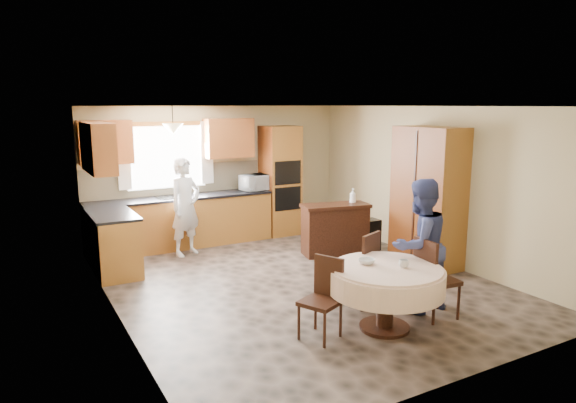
% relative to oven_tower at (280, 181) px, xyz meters
% --- Properties ---
extents(floor, '(5.00, 6.00, 0.01)m').
position_rel_oven_tower_xyz_m(floor, '(-1.15, -2.69, -1.06)').
color(floor, brown).
rests_on(floor, ground).
extents(ceiling, '(5.00, 6.00, 0.01)m').
position_rel_oven_tower_xyz_m(ceiling, '(-1.15, -2.69, 1.44)').
color(ceiling, white).
rests_on(ceiling, wall_back).
extents(wall_back, '(5.00, 0.02, 2.50)m').
position_rel_oven_tower_xyz_m(wall_back, '(-1.15, 0.31, 0.19)').
color(wall_back, tan).
rests_on(wall_back, floor).
extents(wall_front, '(5.00, 0.02, 2.50)m').
position_rel_oven_tower_xyz_m(wall_front, '(-1.15, -5.69, 0.19)').
color(wall_front, tan).
rests_on(wall_front, floor).
extents(wall_left, '(0.02, 6.00, 2.50)m').
position_rel_oven_tower_xyz_m(wall_left, '(-3.65, -2.69, 0.19)').
color(wall_left, tan).
rests_on(wall_left, floor).
extents(wall_right, '(0.02, 6.00, 2.50)m').
position_rel_oven_tower_xyz_m(wall_right, '(1.35, -2.69, 0.19)').
color(wall_right, tan).
rests_on(wall_right, floor).
extents(window, '(1.40, 0.03, 1.10)m').
position_rel_oven_tower_xyz_m(window, '(-2.15, 0.29, 0.54)').
color(window, white).
rests_on(window, wall_back).
extents(curtain_left, '(0.22, 0.02, 1.15)m').
position_rel_oven_tower_xyz_m(curtain_left, '(-2.90, 0.24, 0.59)').
color(curtain_left, white).
rests_on(curtain_left, wall_back).
extents(curtain_right, '(0.22, 0.02, 1.15)m').
position_rel_oven_tower_xyz_m(curtain_right, '(-1.40, 0.24, 0.59)').
color(curtain_right, white).
rests_on(curtain_right, wall_back).
extents(base_cab_back, '(3.30, 0.60, 0.88)m').
position_rel_oven_tower_xyz_m(base_cab_back, '(-2.00, 0.01, -0.62)').
color(base_cab_back, '#BF8632').
rests_on(base_cab_back, floor).
extents(counter_back, '(3.30, 0.64, 0.04)m').
position_rel_oven_tower_xyz_m(counter_back, '(-2.00, 0.01, -0.16)').
color(counter_back, black).
rests_on(counter_back, base_cab_back).
extents(base_cab_left, '(0.60, 1.20, 0.88)m').
position_rel_oven_tower_xyz_m(base_cab_left, '(-3.35, -0.89, -0.62)').
color(base_cab_left, '#BF8632').
rests_on(base_cab_left, floor).
extents(counter_left, '(0.64, 1.20, 0.04)m').
position_rel_oven_tower_xyz_m(counter_left, '(-3.35, -0.89, -0.16)').
color(counter_left, black).
rests_on(counter_left, base_cab_left).
extents(backsplash, '(3.30, 0.02, 0.55)m').
position_rel_oven_tower_xyz_m(backsplash, '(-2.00, 0.30, 0.12)').
color(backsplash, tan).
rests_on(backsplash, wall_back).
extents(wall_cab_left, '(0.85, 0.33, 0.72)m').
position_rel_oven_tower_xyz_m(wall_cab_left, '(-3.20, 0.15, 0.85)').
color(wall_cab_left, '#C16630').
rests_on(wall_cab_left, wall_back).
extents(wall_cab_right, '(0.90, 0.33, 0.72)m').
position_rel_oven_tower_xyz_m(wall_cab_right, '(-1.00, 0.15, 0.85)').
color(wall_cab_right, '#C16630').
rests_on(wall_cab_right, wall_back).
extents(wall_cab_side, '(0.33, 1.20, 0.72)m').
position_rel_oven_tower_xyz_m(wall_cab_side, '(-3.48, -0.89, 0.85)').
color(wall_cab_side, '#C16630').
rests_on(wall_cab_side, wall_left).
extents(oven_tower, '(0.66, 0.62, 2.12)m').
position_rel_oven_tower_xyz_m(oven_tower, '(0.00, 0.00, 0.00)').
color(oven_tower, '#BF8632').
rests_on(oven_tower, floor).
extents(oven_upper, '(0.56, 0.01, 0.45)m').
position_rel_oven_tower_xyz_m(oven_upper, '(0.00, -0.31, 0.19)').
color(oven_upper, black).
rests_on(oven_upper, oven_tower).
extents(oven_lower, '(0.56, 0.01, 0.45)m').
position_rel_oven_tower_xyz_m(oven_lower, '(0.00, -0.31, -0.31)').
color(oven_lower, black).
rests_on(oven_lower, oven_tower).
extents(pendant, '(0.36, 0.36, 0.18)m').
position_rel_oven_tower_xyz_m(pendant, '(-2.15, -0.19, 1.06)').
color(pendant, beige).
rests_on(pendant, ceiling).
extents(sideboard, '(1.21, 0.70, 0.81)m').
position_rel_oven_tower_xyz_m(sideboard, '(0.14, -1.72, -0.65)').
color(sideboard, '#3A1B0F').
rests_on(sideboard, floor).
extents(space_heater, '(0.40, 0.28, 0.54)m').
position_rel_oven_tower_xyz_m(space_heater, '(0.78, -1.79, -0.79)').
color(space_heater, black).
rests_on(space_heater, floor).
extents(cupboard, '(0.57, 1.15, 2.19)m').
position_rel_oven_tower_xyz_m(cupboard, '(1.07, -2.90, 0.03)').
color(cupboard, '#BF8632').
rests_on(cupboard, floor).
extents(dining_table, '(1.30, 1.30, 0.74)m').
position_rel_oven_tower_xyz_m(dining_table, '(-1.06, -4.48, -0.49)').
color(dining_table, '#3A1B0F').
rests_on(dining_table, floor).
extents(chair_left, '(0.51, 0.51, 0.89)m').
position_rel_oven_tower_xyz_m(chair_left, '(-1.77, -4.28, -0.57)').
color(chair_left, '#3A1B0F').
rests_on(chair_left, floor).
extents(chair_back, '(0.54, 0.54, 0.96)m').
position_rel_oven_tower_xyz_m(chair_back, '(-0.85, -3.78, -0.53)').
color(chair_back, '#3A1B0F').
rests_on(chair_back, floor).
extents(chair_right, '(0.46, 0.46, 0.98)m').
position_rel_oven_tower_xyz_m(chair_right, '(-0.38, -4.50, -0.52)').
color(chair_right, '#3A1B0F').
rests_on(chair_right, floor).
extents(framed_picture, '(0.06, 0.64, 0.53)m').
position_rel_oven_tower_xyz_m(framed_picture, '(1.32, -2.28, 0.55)').
color(framed_picture, gold).
rests_on(framed_picture, wall_right).
extents(microwave, '(0.59, 0.46, 0.30)m').
position_rel_oven_tower_xyz_m(microwave, '(-0.55, -0.04, 0.01)').
color(microwave, silver).
rests_on(microwave, counter_back).
extents(person_sink, '(0.72, 0.61, 1.66)m').
position_rel_oven_tower_xyz_m(person_sink, '(-2.09, -0.51, -0.23)').
color(person_sink, silver).
rests_on(person_sink, floor).
extents(person_dining, '(0.83, 0.66, 1.65)m').
position_rel_oven_tower_xyz_m(person_dining, '(-0.35, -4.23, -0.23)').
color(person_dining, navy).
rests_on(person_dining, floor).
extents(bowl_sideboard, '(0.24, 0.24, 0.05)m').
position_rel_oven_tower_xyz_m(bowl_sideboard, '(-0.23, -1.72, -0.22)').
color(bowl_sideboard, '#B2B2B2').
rests_on(bowl_sideboard, sideboard).
extents(bottle_sideboard, '(0.14, 0.14, 0.30)m').
position_rel_oven_tower_xyz_m(bottle_sideboard, '(0.49, -1.72, -0.10)').
color(bottle_sideboard, silver).
rests_on(bottle_sideboard, sideboard).
extents(cup_table, '(0.14, 0.14, 0.09)m').
position_rel_oven_tower_xyz_m(cup_table, '(-0.91, -4.58, -0.28)').
color(cup_table, '#B2B2B2').
rests_on(cup_table, dining_table).
extents(bowl_table, '(0.24, 0.24, 0.06)m').
position_rel_oven_tower_xyz_m(bowl_table, '(-1.19, -4.28, -0.29)').
color(bowl_table, '#B2B2B2').
rests_on(bowl_table, dining_table).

